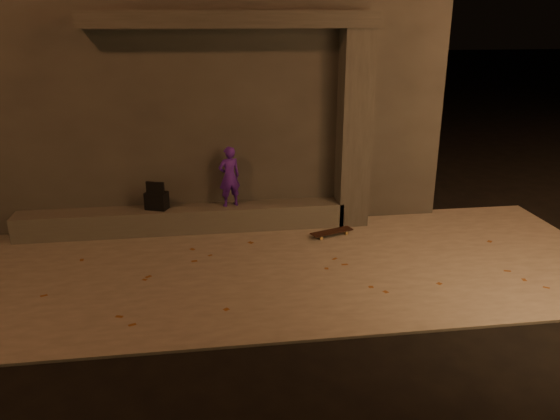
{
  "coord_description": "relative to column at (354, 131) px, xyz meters",
  "views": [
    {
      "loc": [
        -1.05,
        -5.93,
        3.82
      ],
      "look_at": [
        0.07,
        2.0,
        0.98
      ],
      "focal_mm": 35.0,
      "sensor_mm": 36.0,
      "label": 1
    }
  ],
  "objects": [
    {
      "name": "ground",
      "position": [
        -1.7,
        -3.75,
        -1.84
      ],
      "size": [
        120.0,
        120.0,
        0.0
      ],
      "primitive_type": "plane",
      "color": "black",
      "rests_on": "ground"
    },
    {
      "name": "sidewalk",
      "position": [
        -1.7,
        -1.75,
        -1.82
      ],
      "size": [
        11.0,
        4.4,
        0.04
      ],
      "primitive_type": "cube",
      "color": "#69645D",
      "rests_on": "ground"
    },
    {
      "name": "building",
      "position": [
        -2.7,
        2.74,
        0.77
      ],
      "size": [
        9.0,
        5.1,
        5.22
      ],
      "color": "#383533",
      "rests_on": "ground"
    },
    {
      "name": "ledge",
      "position": [
        -3.2,
        0.0,
        -1.58
      ],
      "size": [
        6.0,
        0.55,
        0.45
      ],
      "primitive_type": "cube",
      "color": "#54514C",
      "rests_on": "sidewalk"
    },
    {
      "name": "column",
      "position": [
        0.0,
        0.0,
        0.0
      ],
      "size": [
        0.55,
        0.55,
        3.6
      ],
      "primitive_type": "cube",
      "color": "#383533",
      "rests_on": "sidewalk"
    },
    {
      "name": "canopy",
      "position": [
        -2.2,
        0.05,
        1.94
      ],
      "size": [
        5.0,
        0.7,
        0.28
      ],
      "primitive_type": "cube",
      "color": "#383533",
      "rests_on": "column"
    },
    {
      "name": "skateboarder",
      "position": [
        -2.32,
        0.0,
        -0.79
      ],
      "size": [
        0.47,
        0.38,
        1.13
      ],
      "primitive_type": "imported",
      "rotation": [
        0.0,
        0.0,
        3.45
      ],
      "color": "#451797",
      "rests_on": "ledge"
    },
    {
      "name": "backpack",
      "position": [
        -3.66,
        0.0,
        -1.16
      ],
      "size": [
        0.45,
        0.38,
        0.55
      ],
      "rotation": [
        0.0,
        0.0,
        -0.38
      ],
      "color": "black",
      "rests_on": "ledge"
    },
    {
      "name": "skateboard",
      "position": [
        -0.51,
        -0.65,
        -1.73
      ],
      "size": [
        0.84,
        0.46,
        0.09
      ],
      "rotation": [
        0.0,
        0.0,
        0.34
      ],
      "color": "black",
      "rests_on": "sidewalk"
    }
  ]
}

